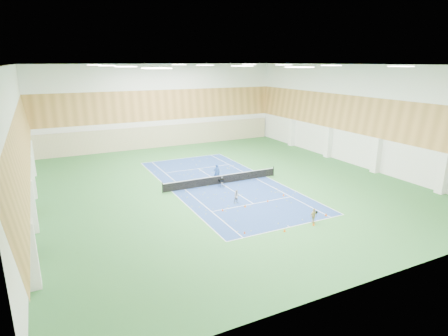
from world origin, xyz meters
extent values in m
plane|color=#2C6831|center=(0.00, 0.00, 0.00)|extent=(40.00, 40.00, 0.00)
cube|color=navy|center=(0.00, 0.00, 0.01)|extent=(10.97, 23.77, 0.01)
cube|color=#C6B793|center=(0.00, 19.75, 1.60)|extent=(35.40, 0.16, 3.20)
cube|color=#593319|center=(-17.92, -8.00, 1.10)|extent=(0.08, 1.80, 2.20)
cube|color=#593319|center=(-17.92, 0.00, 1.10)|extent=(0.08, 1.80, 2.20)
imported|color=#21479B|center=(-0.12, 1.00, 0.96)|extent=(0.78, 0.59, 1.93)
imported|color=#92939A|center=(-1.21, -5.52, 0.61)|extent=(0.61, 0.48, 1.21)
imported|color=tan|center=(2.12, -12.05, 0.61)|extent=(0.75, 0.39, 1.22)
cone|color=#FF530D|center=(-3.20, -6.65, 0.11)|extent=(0.20, 0.20, 0.22)
cone|color=orange|center=(-1.05, -6.74, 0.13)|extent=(0.23, 0.23, 0.25)
cone|color=#ED560C|center=(1.47, -6.50, 0.10)|extent=(0.18, 0.18, 0.19)
cone|color=orange|center=(3.64, -5.90, 0.11)|extent=(0.20, 0.20, 0.22)
cone|color=#DE4B0B|center=(-3.66, -11.29, 0.10)|extent=(0.18, 0.18, 0.20)
cone|color=orange|center=(-0.81, -12.34, 0.12)|extent=(0.21, 0.21, 0.24)
cone|color=#E55F0C|center=(1.86, -12.43, 0.12)|extent=(0.22, 0.22, 0.24)
cone|color=#DE4E0B|center=(3.99, -11.42, 0.12)|extent=(0.22, 0.22, 0.24)
camera|label=1|loc=(-16.33, -33.30, 12.28)|focal=30.00mm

